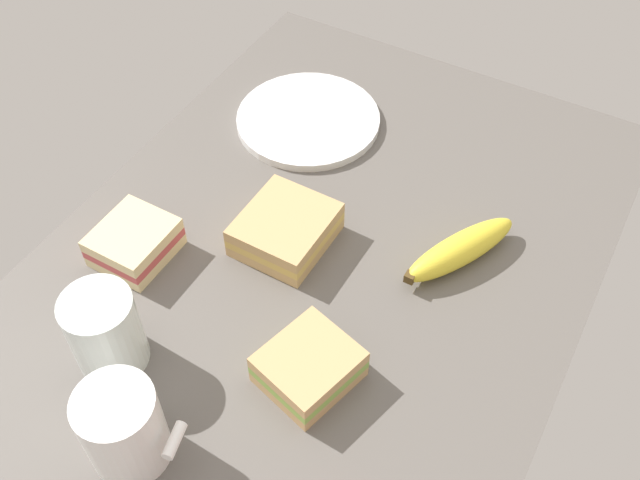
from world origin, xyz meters
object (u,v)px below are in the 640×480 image
at_px(plate_of_food, 308,120).
at_px(sandwich_extra, 287,228).
at_px(sandwich_main, 309,367).
at_px(sandwich_side, 134,242).
at_px(glass_of_milk, 106,334).
at_px(coffee_mug_black, 123,428).
at_px(banana, 460,249).

height_order(plate_of_food, sandwich_extra, sandwich_extra).
relative_size(sandwich_main, sandwich_side, 1.23).
relative_size(sandwich_main, glass_of_milk, 1.14).
distance_m(sandwich_side, sandwich_extra, 0.19).
distance_m(coffee_mug_black, sandwich_extra, 0.32).
xyz_separation_m(plate_of_food, sandwich_extra, (0.21, 0.09, 0.02)).
bearing_deg(banana, sandwich_extra, -69.32).
bearing_deg(sandwich_main, banana, 161.52).
height_order(glass_of_milk, banana, glass_of_milk).
height_order(coffee_mug_black, banana, coffee_mug_black).
xyz_separation_m(coffee_mug_black, sandwich_main, (-0.16, 0.11, -0.03)).
bearing_deg(plate_of_food, glass_of_milk, 1.57).
bearing_deg(sandwich_side, coffee_mug_black, 37.90).
relative_size(plate_of_food, sandwich_main, 1.81).
distance_m(sandwich_side, banana, 0.40).
relative_size(sandwich_side, glass_of_milk, 0.92).
height_order(sandwich_main, sandwich_side, same).
bearing_deg(sandwich_main, sandwich_extra, -142.01).
height_order(coffee_mug_black, sandwich_side, coffee_mug_black).
bearing_deg(banana, sandwich_main, -18.48).
xyz_separation_m(sandwich_extra, banana, (-0.08, 0.20, -0.00)).
distance_m(plate_of_food, glass_of_milk, 0.46).
bearing_deg(sandwich_extra, sandwich_side, -53.31).
bearing_deg(glass_of_milk, sandwich_main, 112.72).
distance_m(coffee_mug_black, sandwich_main, 0.20).
relative_size(plate_of_food, banana, 1.27).
relative_size(glass_of_milk, banana, 0.62).
distance_m(sandwich_main, sandwich_side, 0.28).
height_order(sandwich_main, banana, sandwich_main).
distance_m(sandwich_main, banana, 0.25).
bearing_deg(banana, glass_of_milk, -41.27).
relative_size(coffee_mug_black, banana, 0.63).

